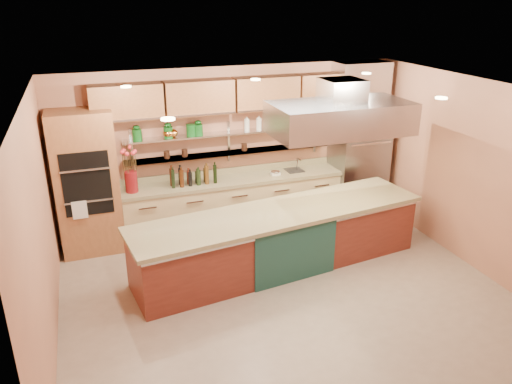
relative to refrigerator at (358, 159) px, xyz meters
name	(u,v)px	position (x,y,z in m)	size (l,w,h in m)	color
floor	(284,291)	(-2.35, -2.14, -1.06)	(6.00, 5.00, 0.02)	gray
ceiling	(288,92)	(-2.35, -2.14, 1.75)	(6.00, 5.00, 0.02)	black
wall_back	(231,148)	(-2.35, 0.36, 0.35)	(6.00, 0.04, 2.80)	#B17353
wall_front	(396,302)	(-2.35, -4.64, 0.35)	(6.00, 0.04, 2.80)	#B17353
wall_left	(39,233)	(-5.35, -2.14, 0.35)	(0.04, 5.00, 2.80)	#B17353
wall_right	(471,174)	(0.65, -2.14, 0.35)	(0.04, 5.00, 2.80)	#B17353
oven_stack	(87,183)	(-4.80, 0.04, 0.10)	(0.95, 0.64, 2.30)	#985E37
refrigerator	(358,159)	(0.00, 0.00, 0.00)	(0.95, 0.72, 2.10)	gray
back_counter	(234,203)	(-2.40, 0.06, -0.58)	(3.84, 0.64, 0.93)	tan
wall_shelf_lower	(231,153)	(-2.40, 0.23, 0.30)	(3.60, 0.26, 0.03)	silver
wall_shelf_upper	(230,133)	(-2.40, 0.23, 0.65)	(3.60, 0.26, 0.03)	silver
upper_cabinets	(233,95)	(-2.35, 0.18, 1.30)	(4.60, 0.36, 0.55)	#985E37
range_hood	(340,118)	(-1.26, -1.48, 1.20)	(2.00, 1.00, 0.45)	silver
ceiling_downlights	(282,91)	(-2.35, -1.94, 1.72)	(4.00, 2.80, 0.02)	#FFE5A5
island	(280,239)	(-2.16, -1.48, -0.59)	(4.42, 0.96, 0.92)	maroon
flower_vase	(131,182)	(-4.13, 0.01, 0.05)	(0.20, 0.20, 0.35)	maroon
oil_bottle_cluster	(194,177)	(-3.11, 0.01, 0.01)	(0.83, 0.24, 0.27)	black
kitchen_scale	(275,172)	(-1.65, 0.01, -0.08)	(0.16, 0.12, 0.09)	silver
bar_faucet	(297,164)	(-1.19, 0.11, -0.01)	(0.03, 0.03, 0.23)	silver
copper_kettle	(173,133)	(-3.38, 0.23, 0.73)	(0.17, 0.17, 0.14)	#C3732D
green_canister	(191,130)	(-3.07, 0.23, 0.76)	(0.16, 0.16, 0.19)	#104B17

